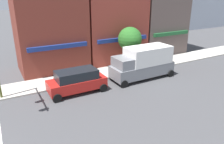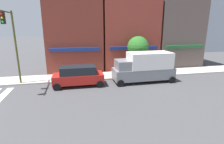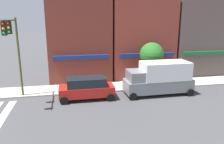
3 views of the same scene
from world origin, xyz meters
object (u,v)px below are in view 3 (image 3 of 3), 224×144
(street_tree, at_px, (152,55))
(pedestrian_red_jacket, at_px, (178,74))
(traffic_signal, at_px, (14,43))
(suv_red, at_px, (87,88))
(fire_hydrant, at_px, (70,87))
(box_truck_grey, at_px, (159,78))

(street_tree, bearing_deg, pedestrian_red_jacket, 2.13)
(pedestrian_red_jacket, bearing_deg, traffic_signal, 78.87)
(suv_red, xyz_separation_m, fire_hydrant, (-1.38, 1.70, -0.42))
(traffic_signal, height_order, pedestrian_red_jacket, traffic_signal)
(traffic_signal, distance_m, street_tree, 12.92)
(box_truck_grey, bearing_deg, street_tree, 83.48)
(fire_hydrant, relative_size, street_tree, 0.19)
(pedestrian_red_jacket, distance_m, fire_hydrant, 11.56)
(fire_hydrant, bearing_deg, pedestrian_red_jacket, 6.05)
(suv_red, height_order, box_truck_grey, box_truck_grey)
(suv_red, height_order, street_tree, street_tree)
(traffic_signal, height_order, suv_red, traffic_signal)
(suv_red, xyz_separation_m, pedestrian_red_jacket, (10.10, 2.92, 0.04))
(suv_red, distance_m, box_truck_grey, 6.69)
(traffic_signal, xyz_separation_m, street_tree, (12.56, 2.50, -1.69))
(traffic_signal, xyz_separation_m, fire_hydrant, (4.23, 1.40, -4.34))
(box_truck_grey, bearing_deg, pedestrian_red_jacket, 39.61)
(box_truck_grey, relative_size, street_tree, 1.43)
(street_tree, bearing_deg, fire_hydrant, -172.48)
(pedestrian_red_jacket, height_order, street_tree, street_tree)
(traffic_signal, xyz_separation_m, box_truck_grey, (12.28, -0.30, -3.37))
(suv_red, bearing_deg, fire_hydrant, 129.38)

